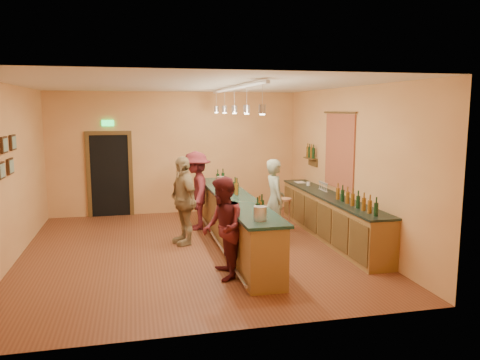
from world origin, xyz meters
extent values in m
plane|color=brown|center=(0.00, 0.00, 0.00)|extent=(7.00, 7.00, 0.00)
cube|color=silver|center=(0.00, 0.00, 3.20)|extent=(6.50, 7.00, 0.02)
cube|color=#C17E48|center=(0.00, 3.50, 1.60)|extent=(6.50, 0.02, 3.20)
cube|color=#C17E48|center=(0.00, -3.50, 1.60)|extent=(6.50, 0.02, 3.20)
cube|color=#C17E48|center=(-3.25, 0.00, 1.60)|extent=(0.02, 7.00, 3.20)
cube|color=#C17E48|center=(3.25, 0.00, 1.60)|extent=(0.02, 7.00, 3.20)
cube|color=black|center=(-1.70, 3.48, 1.05)|extent=(0.95, 0.06, 2.10)
cube|color=#453014|center=(-2.22, 3.46, 1.05)|extent=(0.10, 0.08, 2.10)
cube|color=#453014|center=(-1.18, 3.46, 1.05)|extent=(0.10, 0.08, 2.10)
cube|color=#453014|center=(-1.70, 3.46, 2.15)|extent=(1.15, 0.08, 0.10)
cube|color=#19E54C|center=(-1.70, 3.45, 2.40)|extent=(0.30, 0.04, 0.15)
cube|color=maroon|center=(3.23, 0.40, 1.85)|extent=(0.03, 1.40, 1.60)
cube|color=#453014|center=(3.16, 1.90, 1.55)|extent=(0.16, 0.55, 0.03)
cube|color=#453014|center=(3.23, 1.90, 1.45)|extent=(0.03, 0.55, 0.18)
cube|color=brown|center=(2.97, 0.20, 0.45)|extent=(0.55, 4.50, 0.90)
cube|color=black|center=(2.97, 0.20, 0.92)|extent=(0.60, 4.55, 0.04)
cylinder|color=silver|center=(2.97, 1.50, 0.99)|extent=(0.09, 0.09, 0.09)
cube|color=silver|center=(2.94, 2.00, 0.95)|extent=(0.22, 0.30, 0.01)
cube|color=brown|center=(0.84, 0.00, 0.50)|extent=(0.60, 5.00, 1.00)
cube|color=#122D26|center=(0.84, 0.00, 1.02)|extent=(0.70, 5.10, 0.05)
cylinder|color=silver|center=(0.48, 0.00, 0.15)|extent=(0.05, 5.00, 0.05)
cylinder|color=silver|center=(0.79, -2.10, 1.16)|extent=(0.20, 0.20, 0.22)
cylinder|color=silver|center=(0.79, 1.20, 1.16)|extent=(0.20, 0.20, 0.22)
cube|color=silver|center=(0.84, 0.00, 3.14)|extent=(0.06, 4.60, 0.05)
cylinder|color=silver|center=(0.84, -2.00, 2.95)|extent=(0.01, 0.01, 0.35)
cylinder|color=#A5A5AD|center=(0.84, -2.00, 2.75)|extent=(0.11, 0.11, 0.14)
cylinder|color=#FFEABF|center=(0.84, -2.00, 2.67)|extent=(0.08, 0.08, 0.02)
cylinder|color=silver|center=(0.84, -1.00, 2.95)|extent=(0.01, 0.01, 0.35)
cylinder|color=#A5A5AD|center=(0.84, -1.00, 2.75)|extent=(0.11, 0.11, 0.14)
cylinder|color=#FFEABF|center=(0.84, -1.00, 2.67)|extent=(0.08, 0.08, 0.02)
cylinder|color=silver|center=(0.84, 0.00, 2.95)|extent=(0.01, 0.01, 0.35)
cylinder|color=#A5A5AD|center=(0.84, 0.00, 2.75)|extent=(0.11, 0.11, 0.14)
cylinder|color=#FFEABF|center=(0.84, 0.00, 2.67)|extent=(0.08, 0.08, 0.02)
cylinder|color=silver|center=(0.84, 1.00, 2.95)|extent=(0.01, 0.01, 0.35)
cylinder|color=#A5A5AD|center=(0.84, 1.00, 2.75)|extent=(0.11, 0.11, 0.14)
cylinder|color=#FFEABF|center=(0.84, 1.00, 2.67)|extent=(0.08, 0.08, 0.02)
cylinder|color=silver|center=(0.84, 2.00, 2.95)|extent=(0.01, 0.01, 0.35)
cylinder|color=#A5A5AD|center=(0.84, 2.00, 2.75)|extent=(0.11, 0.11, 0.14)
cylinder|color=#FFEABF|center=(0.84, 2.00, 2.67)|extent=(0.08, 0.08, 0.02)
imported|color=gray|center=(1.76, 0.29, 0.86)|extent=(0.42, 0.63, 1.73)
imported|color=#59191E|center=(0.29, -1.65, 0.84)|extent=(0.68, 0.85, 1.68)
imported|color=#997A51|center=(-0.13, 0.49, 0.91)|extent=(0.74, 1.15, 1.81)
imported|color=#59191E|center=(0.29, 1.63, 0.90)|extent=(0.75, 1.21, 1.80)
cylinder|color=#946443|center=(2.17, 0.97, 0.74)|extent=(0.37, 0.37, 0.04)
cylinder|color=#946443|center=(2.31, 0.97, 0.36)|extent=(0.04, 0.04, 0.72)
cylinder|color=#946443|center=(2.10, 1.09, 0.36)|extent=(0.04, 0.04, 0.72)
cylinder|color=#946443|center=(2.10, 0.84, 0.36)|extent=(0.04, 0.04, 0.72)
camera|label=1|loc=(-1.08, -8.89, 2.75)|focal=35.00mm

